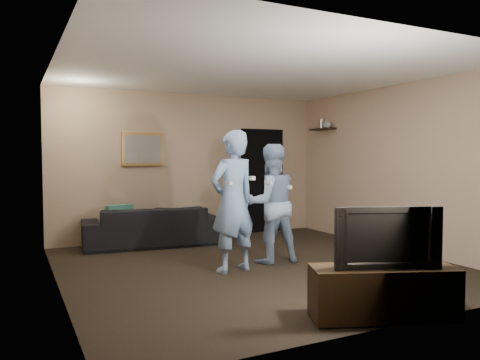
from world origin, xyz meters
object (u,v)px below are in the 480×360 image
wii_player_left (233,201)px  wii_player_right (271,203)px  tv_console (383,292)px  sofa (152,226)px  television (384,236)px

wii_player_left → wii_player_right: size_ratio=1.10×
tv_console → wii_player_right: 2.52m
wii_player_left → sofa: bearing=101.7°
television → wii_player_left: (-0.47, 2.20, 0.14)m
sofa → wii_player_left: wii_player_left is taller
television → wii_player_right: (0.23, 2.44, 0.06)m
tv_console → wii_player_left: bearing=123.7°
tv_console → wii_player_left: size_ratio=0.72×
television → wii_player_right: size_ratio=0.59×
television → sofa: bearing=123.6°
wii_player_right → sofa: bearing=120.8°
television → wii_player_left: size_ratio=0.53×
wii_player_right → television: bearing=-95.4°
wii_player_left → wii_player_right: 0.74m
tv_console → wii_player_right: (0.23, 2.44, 0.57)m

